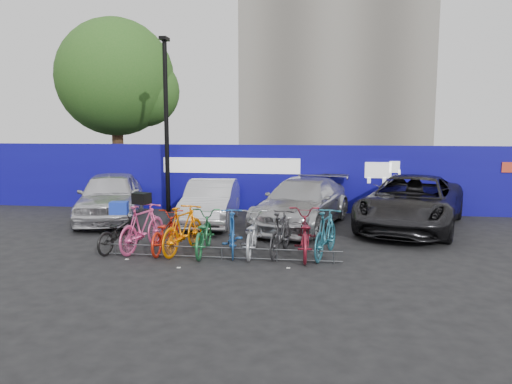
% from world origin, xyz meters
% --- Properties ---
extents(ground, '(100.00, 100.00, 0.00)m').
position_xyz_m(ground, '(0.00, 0.00, 0.00)').
color(ground, black).
rests_on(ground, ground).
extents(hoarding, '(22.00, 0.18, 2.40)m').
position_xyz_m(hoarding, '(0.01, 6.00, 1.20)').
color(hoarding, '#0E0981').
rests_on(hoarding, ground).
extents(tree, '(5.40, 5.20, 7.80)m').
position_xyz_m(tree, '(-6.77, 10.06, 5.07)').
color(tree, '#382314').
rests_on(tree, ground).
extents(lamppost, '(0.25, 0.50, 6.11)m').
position_xyz_m(lamppost, '(-3.20, 5.40, 3.27)').
color(lamppost, black).
rests_on(lamppost, ground).
extents(bike_rack, '(5.60, 0.03, 0.30)m').
position_xyz_m(bike_rack, '(-0.00, -0.60, 0.16)').
color(bike_rack, '#595B60').
rests_on(bike_rack, ground).
extents(car_0, '(3.15, 5.04, 1.60)m').
position_xyz_m(car_0, '(-4.56, 3.60, 0.80)').
color(car_0, silver).
rests_on(car_0, ground).
extents(car_1, '(1.74, 4.25, 1.37)m').
position_xyz_m(car_1, '(-1.20, 3.53, 0.68)').
color(car_1, silver).
rests_on(car_1, ground).
extents(car_2, '(3.34, 5.42, 1.47)m').
position_xyz_m(car_2, '(1.69, 3.49, 0.73)').
color(car_2, '#AAAAAE').
rests_on(car_2, ground).
extents(car_3, '(4.26, 6.25, 1.59)m').
position_xyz_m(car_3, '(4.98, 3.64, 0.79)').
color(car_3, black).
rests_on(car_3, ground).
extents(bike_0, '(1.01, 1.86, 0.93)m').
position_xyz_m(bike_0, '(-2.69, -0.12, 0.46)').
color(bike_0, black).
rests_on(bike_0, ground).
extents(bike_1, '(0.98, 2.05, 1.19)m').
position_xyz_m(bike_1, '(-2.12, -0.05, 0.59)').
color(bike_1, '#E84B8F').
rests_on(bike_1, ground).
extents(bike_2, '(0.69, 1.86, 0.97)m').
position_xyz_m(bike_2, '(-1.54, -0.06, 0.49)').
color(bike_2, red).
rests_on(bike_2, ground).
extents(bike_3, '(1.00, 2.04, 1.18)m').
position_xyz_m(bike_3, '(-1.05, -0.13, 0.59)').
color(bike_3, orange).
rests_on(bike_3, ground).
extents(bike_4, '(0.82, 2.00, 1.03)m').
position_xyz_m(bike_4, '(-0.55, -0.15, 0.52)').
color(bike_4, '#1E6736').
rests_on(bike_4, ground).
extents(bike_5, '(0.87, 1.89, 1.10)m').
position_xyz_m(bike_5, '(0.16, -0.11, 0.55)').
color(bike_5, '#1F56A6').
rests_on(bike_5, ground).
extents(bike_6, '(0.74, 1.95, 1.01)m').
position_xyz_m(bike_6, '(0.62, -0.05, 0.50)').
color(bike_6, '#AFB3B7').
rests_on(bike_6, ground).
extents(bike_7, '(0.81, 1.87, 1.09)m').
position_xyz_m(bike_7, '(1.33, -0.03, 0.54)').
color(bike_7, '#272729').
rests_on(bike_7, ground).
extents(bike_8, '(0.84, 2.15, 1.11)m').
position_xyz_m(bike_8, '(1.90, -0.08, 0.55)').
color(bike_8, maroon).
rests_on(bike_8, ground).
extents(bike_9, '(1.00, 1.97, 1.14)m').
position_xyz_m(bike_9, '(2.41, -0.05, 0.57)').
color(bike_9, '#216074').
rests_on(bike_9, ground).
extents(cargo_crate, '(0.49, 0.41, 0.31)m').
position_xyz_m(cargo_crate, '(-2.69, -0.12, 1.08)').
color(cargo_crate, '#1835BF').
rests_on(cargo_crate, bike_0).
extents(cargo_topcase, '(0.46, 0.43, 0.27)m').
position_xyz_m(cargo_topcase, '(-2.12, -0.05, 1.32)').
color(cargo_topcase, black).
rests_on(cargo_topcase, bike_1).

